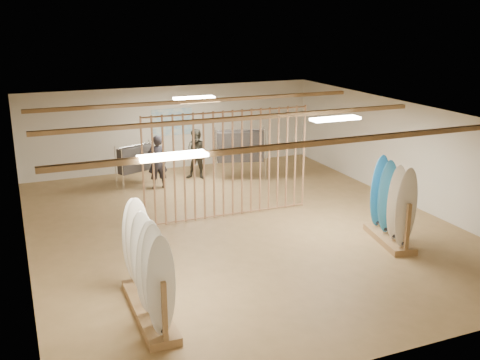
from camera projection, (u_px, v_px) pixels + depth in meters
name	position (u px, v px, depth m)	size (l,w,h in m)	color
floor	(240.00, 226.00, 14.02)	(12.00, 12.00, 0.00)	#9B794B
ceiling	(240.00, 115.00, 13.23)	(12.00, 12.00, 0.00)	gray
wall_back	(172.00, 128.00, 18.94)	(12.00, 12.00, 0.00)	beige
wall_front	(395.00, 273.00, 8.31)	(12.00, 12.00, 0.00)	beige
wall_left	(21.00, 197.00, 11.79)	(12.00, 12.00, 0.00)	beige
wall_right	(407.00, 153.00, 15.46)	(12.00, 12.00, 0.00)	beige
ceiling_slats	(240.00, 118.00, 13.25)	(9.50, 6.12, 0.10)	olive
light_panels	(240.00, 118.00, 13.24)	(1.20, 0.35, 0.06)	white
bamboo_partition	(228.00, 164.00, 14.33)	(4.45, 0.05, 2.78)	#A87851
poster	(172.00, 122.00, 18.86)	(1.40, 0.03, 0.90)	#3887C5
rack_left	(148.00, 280.00, 9.73)	(0.55, 2.39, 1.92)	olive
rack_right	(391.00, 214.00, 12.86)	(0.88, 1.79, 2.00)	olive
clothing_rack_a	(136.00, 159.00, 16.97)	(1.19, 0.76, 1.35)	silver
clothing_rack_b	(240.00, 146.00, 17.65)	(1.51, 0.77, 1.67)	silver
shopper_a	(157.00, 158.00, 16.82)	(0.68, 0.46, 1.86)	black
shopper_b	(198.00, 151.00, 17.77)	(0.89, 0.69, 1.84)	#302D25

